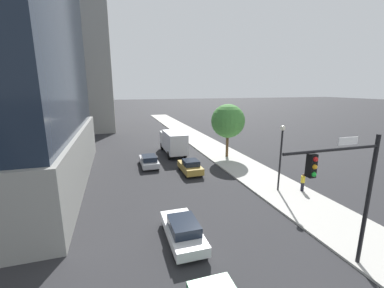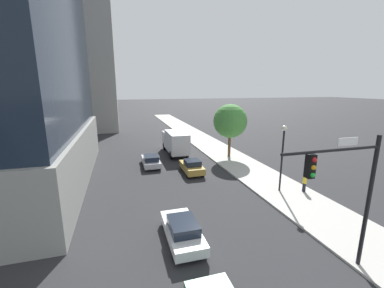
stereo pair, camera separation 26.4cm
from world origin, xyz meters
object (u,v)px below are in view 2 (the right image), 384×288
Objects in this scene: street_tree at (230,121)px; car_gold at (192,166)px; construction_building at (75,41)px; car_silver at (151,161)px; traffic_light_pole at (346,183)px; car_white at (182,230)px; box_truck at (175,141)px; pedestrian_yellow_shirt at (304,183)px; street_lamp at (283,149)px.

car_gold is at bearing -145.21° from street_tree.
construction_building is 38.35m from car_silver.
traffic_light_pole is 1.46× the size of car_white.
construction_building is 40.39m from street_tree.
construction_building is 9.53× the size of car_white.
car_silver is (-10.50, -0.79, -4.21)m from street_tree.
car_gold is (-2.72, 16.44, -4.11)m from traffic_light_pole.
construction_building reaches higher than box_truck.
street_tree is 13.11m from pedestrian_yellow_shirt.
street_tree is at bearing 57.11° from car_white.
box_truck is (-2.72, 24.75, -3.01)m from traffic_light_pole.
box_truck reaches higher than car_gold.
box_truck is at bearing 149.66° from street_tree.
car_gold is at bearing 135.65° from pedestrian_yellow_shirt.
street_lamp reaches higher than pedestrian_yellow_shirt.
pedestrian_yellow_shirt is (1.93, -0.82, -3.02)m from street_lamp.
construction_building is at bearing 118.19° from pedestrian_yellow_shirt.
car_silver is (-10.15, 10.79, -3.29)m from street_lamp.
car_white is at bearing -155.32° from street_lamp.
car_white is at bearing -101.32° from box_truck.
street_tree is at bearing 34.79° from car_gold.
pedestrian_yellow_shirt is (23.30, -43.47, -17.88)m from construction_building.
car_silver is at bearing 90.00° from car_white.
pedestrian_yellow_shirt is (1.58, -12.40, -3.94)m from street_tree.
box_truck is at bearing 116.48° from pedestrian_yellow_shirt.
construction_building is 6.43× the size of street_tree.
construction_building is 7.63× the size of street_lamp.
pedestrian_yellow_shirt is at bearing -61.81° from construction_building.
car_silver is 16.76m from pedestrian_yellow_shirt.
box_truck reaches higher than car_white.
car_gold is at bearing -90.00° from box_truck.
construction_building is 51.89m from car_white.
traffic_light_pole is 21.29m from street_tree.
box_truck is at bearing 78.68° from car_white.
construction_building is 35.56m from box_truck.
construction_building is 9.88× the size of car_silver.
construction_building is 56.78m from traffic_light_pole.
pedestrian_yellow_shirt is at bearing 17.66° from car_white.
street_tree reaches higher than street_lamp.
traffic_light_pole reaches higher than car_gold.
street_tree is at bearing 97.25° from pedestrian_yellow_shirt.
construction_building is 5.86× the size of box_truck.
street_tree is 0.91× the size of box_truck.
car_white reaches higher than car_silver.
street_tree is (3.78, 20.95, 0.05)m from traffic_light_pole.
car_silver is (0.00, 15.45, -0.04)m from car_white.
car_white is 0.61× the size of box_truck.
street_lamp is at bearing 157.01° from pedestrian_yellow_shirt.
street_tree reaches higher than box_truck.
car_gold is (-6.49, -4.51, -4.16)m from street_tree.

